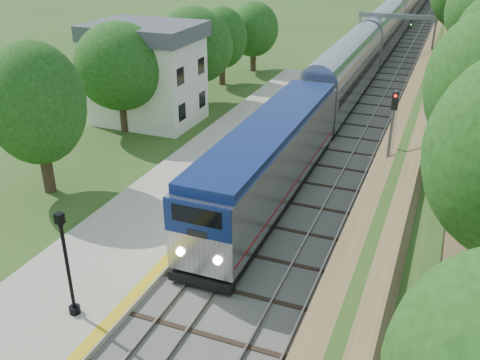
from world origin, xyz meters
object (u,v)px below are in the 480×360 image
at_px(signal_farside, 391,132).
at_px(train, 402,12).
at_px(station_building, 147,73).
at_px(signal_gantry, 396,27).
at_px(lamppost_far, 68,271).

bearing_deg(signal_farside, train, 95.85).
xyz_separation_m(station_building, signal_farside, (20.20, -6.48, -0.06)).
distance_m(station_building, signal_gantry, 29.94).
bearing_deg(lamppost_far, signal_farside, 58.49).
height_order(train, signal_farside, signal_farside).
relative_size(signal_gantry, signal_farside, 1.31).
bearing_deg(train, signal_farside, -84.15).
height_order(station_building, signal_farside, station_building).
bearing_deg(lamppost_far, train, 87.05).
bearing_deg(signal_gantry, signal_farside, -83.24).
bearing_deg(station_building, lamppost_far, -66.52).
relative_size(train, signal_farside, 23.32).
bearing_deg(lamppost_far, station_building, 113.48).
bearing_deg(station_building, signal_gantry, 56.62).
bearing_deg(signal_farside, station_building, 162.22).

